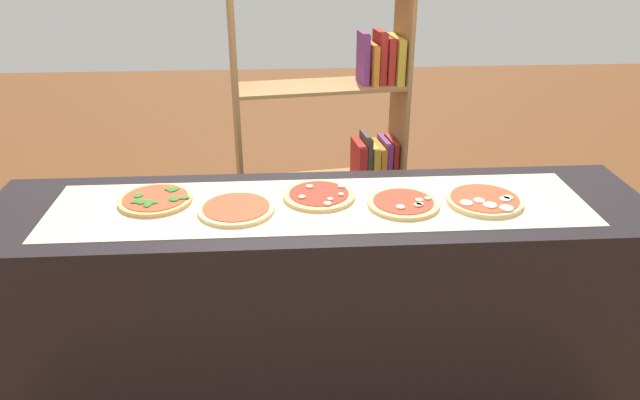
% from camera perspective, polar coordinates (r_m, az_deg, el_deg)
% --- Properties ---
extents(ground_plane, '(12.00, 12.00, 0.00)m').
position_cam_1_polar(ground_plane, '(2.71, 0.00, -18.20)').
color(ground_plane, brown).
extents(counter, '(2.41, 0.61, 0.92)m').
position_cam_1_polar(counter, '(2.41, 0.00, -10.31)').
color(counter, black).
rests_on(counter, ground_plane).
extents(parchment_paper, '(1.93, 0.45, 0.00)m').
position_cam_1_polar(parchment_paper, '(2.17, 0.00, -0.45)').
color(parchment_paper, beige).
rests_on(parchment_paper, counter).
extents(pizza_spinach_0, '(0.27, 0.27, 0.02)m').
position_cam_1_polar(pizza_spinach_0, '(2.27, -15.25, 0.05)').
color(pizza_spinach_0, tan).
rests_on(pizza_spinach_0, parchment_paper).
extents(pizza_plain_1, '(0.27, 0.27, 0.02)m').
position_cam_1_polar(pizza_plain_1, '(2.15, -7.90, -0.82)').
color(pizza_plain_1, '#E5C17F').
rests_on(pizza_plain_1, parchment_paper).
extents(pizza_mushroom_2, '(0.27, 0.27, 0.02)m').
position_cam_1_polar(pizza_mushroom_2, '(2.23, -0.09, 0.46)').
color(pizza_mushroom_2, '#DBB26B').
rests_on(pizza_mushroom_2, parchment_paper).
extents(pizza_mushroom_3, '(0.26, 0.26, 0.02)m').
position_cam_1_polar(pizza_mushroom_3, '(2.19, 7.87, -0.29)').
color(pizza_mushroom_3, '#DBB26B').
rests_on(pizza_mushroom_3, parchment_paper).
extents(pizza_mozzarella_4, '(0.27, 0.27, 0.02)m').
position_cam_1_polar(pizza_mozzarella_4, '(2.26, 15.27, -0.03)').
color(pizza_mozzarella_4, '#E5C17F').
rests_on(pizza_mozzarella_4, parchment_paper).
extents(bookshelf, '(0.91, 0.40, 1.61)m').
position_cam_1_polar(bookshelf, '(3.25, 2.10, 5.33)').
color(bookshelf, '#A87A47').
rests_on(bookshelf, ground_plane).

